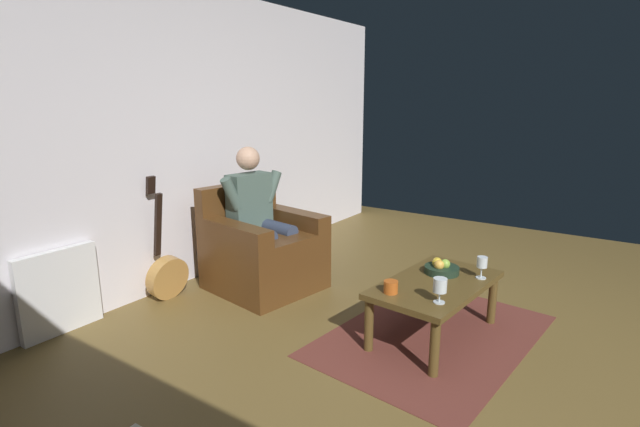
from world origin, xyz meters
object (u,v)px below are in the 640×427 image
Objects in this scene: wine_glass_far at (440,287)px; fruit_bowl at (441,268)px; armchair at (262,251)px; wine_glass_near at (482,264)px; guitar at (167,273)px; candle_jar at (391,287)px; person_seated at (259,214)px; coffee_table at (436,290)px.

wine_glass_far is 0.53m from fruit_bowl.
wine_glass_near is (-0.21, 1.80, 0.18)m from armchair.
guitar is 1.91m from candle_jar.
wine_glass_near is at bearing 105.71° from person_seated.
fruit_bowl is (0.06, -0.26, -0.07)m from wine_glass_near.
guitar is 4.19× the size of fruit_bowl.
guitar reaches higher than armchair.
wine_glass_near is 0.64× the size of fruit_bowl.
armchair is 0.78× the size of person_seated.
candle_jar is (0.38, 1.42, -0.21)m from person_seated.
fruit_bowl is (-0.78, 2.02, 0.22)m from guitar.
person_seated is at bearing -83.62° from wine_glass_near.
wine_glass_near is at bearing 135.59° from coffee_table.
person_seated reaches higher than wine_glass_near.
wine_glass_far is at bearing 97.36° from guitar.
armchair reaches higher than candle_jar.
coffee_table is 4.37× the size of fruit_bowl.
armchair is 10.31× the size of candle_jar.
armchair is 1.82m from wine_glass_near.
wine_glass_near is 0.71m from candle_jar.
wine_glass_far is at bearing 18.76° from fruit_bowl.
guitar reaches higher than candle_jar.
armchair is at bearing 142.60° from guitar.
coffee_table is at bearing -44.41° from wine_glass_near.
candle_jar is at bearing -85.09° from wine_glass_far.
coffee_table is 0.37m from wine_glass_near.
wine_glass_far is (0.35, 1.73, -0.15)m from person_seated.
wine_glass_near reaches higher than fruit_bowl.
person_seated is at bearing -91.17° from coffee_table.
candle_jar is (-0.26, 1.88, 0.22)m from guitar.
person_seated is 0.89m from guitar.
candle_jar is at bearing -26.57° from coffee_table.
coffee_table is 6.84× the size of wine_glass_near.
armchair is at bearing 90.00° from person_seated.
fruit_bowl is (-0.15, 1.54, 0.12)m from armchair.
armchair is at bearing -83.41° from wine_glass_near.
candle_jar is at bearing 84.44° from armchair.
coffee_table is 6.77× the size of wine_glass_far.
person_seated reaches higher than candle_jar.
coffee_table is (0.03, 1.59, -0.31)m from person_seated.
armchair is 6.09× the size of wine_glass_near.
guitar reaches higher than coffee_table.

